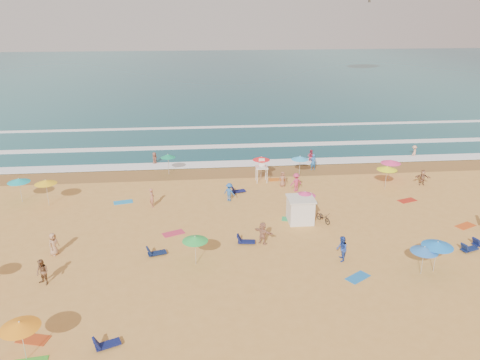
{
  "coord_description": "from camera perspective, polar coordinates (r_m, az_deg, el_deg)",
  "views": [
    {
      "loc": [
        -6.77,
        -35.04,
        17.05
      ],
      "look_at": [
        -2.89,
        6.0,
        1.5
      ],
      "focal_mm": 35.0,
      "sensor_mm": 36.0,
      "label": 1
    }
  ],
  "objects": [
    {
      "name": "cabana",
      "position": [
        39.18,
        7.37,
        -3.7
      ],
      "size": [
        2.0,
        2.0,
        2.0
      ],
      "primitive_type": "cube",
      "color": "silver",
      "rests_on": "ground"
    },
    {
      "name": "beachgoers",
      "position": [
        42.66,
        5.72,
        -1.8
      ],
      "size": [
        37.2,
        24.91,
        2.12
      ],
      "color": "#B72D4B",
      "rests_on": "ground"
    },
    {
      "name": "towels",
      "position": [
        38.6,
        6.4,
        -5.66
      ],
      "size": [
        46.25,
        27.96,
        0.03
      ],
      "color": "#AE3C15",
      "rests_on": "ground"
    },
    {
      "name": "ocean",
      "position": [
        120.45,
        -2.18,
        12.51
      ],
      "size": [
        220.0,
        140.0,
        0.18
      ],
      "primitive_type": "cube",
      "color": "#0C4756",
      "rests_on": "ground"
    },
    {
      "name": "lifeguard_stand",
      "position": [
        47.55,
        2.64,
        0.98
      ],
      "size": [
        1.2,
        1.2,
        2.1
      ],
      "primitive_type": null,
      "color": "white",
      "rests_on": "ground"
    },
    {
      "name": "wet_sand",
      "position": [
        50.95,
        2.54,
        1.1
      ],
      "size": [
        220.0,
        220.0,
        0.0
      ],
      "primitive_type": "plane",
      "color": "olive",
      "rests_on": "ground"
    },
    {
      "name": "beach_umbrellas",
      "position": [
        38.35,
        2.53,
        -2.3
      ],
      "size": [
        58.36,
        29.16,
        0.78
      ],
      "color": "orange",
      "rests_on": "ground"
    },
    {
      "name": "ground",
      "position": [
        39.55,
        5.01,
        -4.95
      ],
      "size": [
        220.0,
        220.0,
        0.0
      ],
      "primitive_type": "plane",
      "color": "gold",
      "rests_on": "ground"
    },
    {
      "name": "surf_foam",
      "position": [
        59.24,
        1.39,
        4.03
      ],
      "size": [
        200.0,
        18.7,
        0.05
      ],
      "color": "white",
      "rests_on": "ground"
    },
    {
      "name": "cabana_roof",
      "position": [
        38.76,
        7.44,
        -2.27
      ],
      "size": [
        2.2,
        2.2,
        0.12
      ],
      "primitive_type": "cube",
      "color": "silver",
      "rests_on": "cabana"
    },
    {
      "name": "loungers",
      "position": [
        38.78,
        17.9,
        -6.22
      ],
      "size": [
        49.46,
        21.87,
        0.34
      ],
      "color": "#0D1B45",
      "rests_on": "ground"
    },
    {
      "name": "bicycle",
      "position": [
        39.59,
        10.11,
        -4.47
      ],
      "size": [
        1.25,
        1.78,
        0.89
      ],
      "primitive_type": "imported",
      "rotation": [
        0.0,
        0.0,
        0.43
      ],
      "color": "black",
      "rests_on": "ground"
    }
  ]
}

